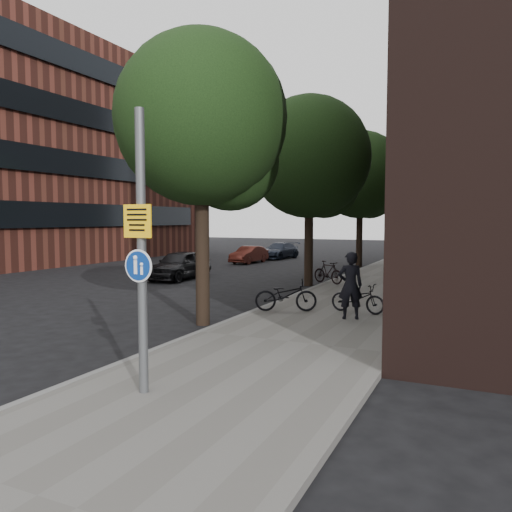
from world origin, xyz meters
The scene contains 15 objects.
ground centered at (0.00, 0.00, 0.00)m, with size 120.00×120.00×0.00m, color black.
sidewalk centered at (0.25, 10.00, 0.06)m, with size 4.50×60.00×0.12m, color #66635E.
curb_edge centered at (-2.00, 10.00, 0.07)m, with size 0.15×60.00×0.13m, color slate.
street_tree_near centered at (-2.53, 4.64, 5.11)m, with size 4.40×4.40×7.50m.
street_tree_mid centered at (-2.53, 13.14, 5.11)m, with size 5.00×5.00×7.80m.
street_tree_far centered at (-2.53, 22.14, 5.11)m, with size 5.00×5.00×7.80m.
signpost centered at (-0.61, -0.57, 2.28)m, with size 0.49×0.14×4.28m.
pedestrian centered at (0.85, 6.30, 1.02)m, with size 0.65×0.43×1.79m, color black.
parked_bike_facade_near centered at (0.83, 7.26, 0.54)m, with size 0.55×1.59×0.83m, color black.
parked_bike_facade_far centered at (2.00, 10.94, 0.58)m, with size 0.44×1.55×0.93m, color black.
parked_bike_curb_near centered at (-1.10, 6.62, 0.58)m, with size 0.62×1.77×0.93m, color black.
parked_bike_curb_far centered at (-1.80, 13.13, 0.59)m, with size 0.44×1.55×0.93m, color black.
parked_car_near centered at (-8.74, 12.65, 0.66)m, with size 1.57×3.90×1.33m, color black.
parked_car_mid centered at (-9.48, 21.60, 0.53)m, with size 1.12×3.22×1.06m, color maroon.
parked_car_far centered at (-9.08, 25.65, 0.56)m, with size 1.58×3.88×1.13m, color #1A2130.
Camera 1 is at (4.09, -6.62, 2.76)m, focal length 35.00 mm.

